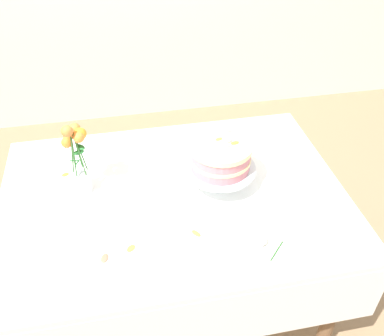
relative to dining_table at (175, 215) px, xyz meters
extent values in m
plane|color=#8C7051|center=(0.00, 0.03, -0.65)|extent=(12.00, 12.00, 0.00)
cube|color=white|center=(0.00, 0.03, 0.08)|extent=(1.40, 1.00, 0.03)
cube|color=white|center=(0.00, -0.47, -0.08)|extent=(1.40, 0.01, 0.29)
cylinder|color=brown|center=(0.60, -0.37, -0.29)|extent=(0.06, 0.06, 0.71)
cylinder|color=brown|center=(-0.60, 0.43, -0.29)|extent=(0.06, 0.06, 0.71)
cylinder|color=brown|center=(0.60, 0.43, -0.29)|extent=(0.06, 0.06, 0.71)
cube|color=white|center=(0.20, 0.04, 0.09)|extent=(0.37, 0.37, 0.00)
cylinder|color=silver|center=(0.20, 0.04, 0.10)|extent=(0.11, 0.11, 0.01)
cylinder|color=silver|center=(0.20, 0.04, 0.14)|extent=(0.03, 0.03, 0.07)
cylinder|color=silver|center=(0.20, 0.04, 0.19)|extent=(0.29, 0.29, 0.01)
cylinder|color=#CC7A84|center=(0.20, 0.04, 0.21)|extent=(0.24, 0.24, 0.04)
cylinder|color=beige|center=(0.20, 0.04, 0.24)|extent=(0.24, 0.24, 0.01)
cylinder|color=#CC7A84|center=(0.20, 0.04, 0.27)|extent=(0.24, 0.24, 0.04)
cylinder|color=beige|center=(0.20, 0.04, 0.30)|extent=(0.25, 0.25, 0.02)
ellipsoid|color=orange|center=(0.25, 0.04, 0.31)|extent=(0.04, 0.03, 0.00)
ellipsoid|color=pink|center=(0.22, 0.02, 0.31)|extent=(0.04, 0.02, 0.00)
ellipsoid|color=pink|center=(0.25, 0.13, 0.31)|extent=(0.04, 0.03, 0.01)
ellipsoid|color=pink|center=(0.23, 0.06, 0.31)|extent=(0.03, 0.03, 0.01)
ellipsoid|color=yellow|center=(0.19, 0.08, 0.31)|extent=(0.03, 0.03, 0.00)
ellipsoid|color=pink|center=(0.20, 0.02, 0.31)|extent=(0.03, 0.03, 0.00)
cylinder|color=silver|center=(-0.36, 0.12, 0.12)|extent=(0.08, 0.08, 0.06)
cone|color=silver|center=(-0.36, 0.12, 0.18)|extent=(0.09, 0.09, 0.05)
cylinder|color=#2D6028|center=(-0.34, 0.13, 0.28)|extent=(0.03, 0.01, 0.17)
sphere|color=orange|center=(-0.33, 0.13, 0.36)|extent=(0.05, 0.05, 0.05)
ellipsoid|color=#236B2D|center=(-0.35, 0.13, 0.28)|extent=(0.05, 0.03, 0.01)
cylinder|color=#2D6028|center=(-0.35, 0.15, 0.28)|extent=(0.01, 0.03, 0.18)
sphere|color=orange|center=(-0.35, 0.16, 0.37)|extent=(0.05, 0.05, 0.05)
ellipsoid|color=#236B2D|center=(-0.35, 0.15, 0.28)|extent=(0.03, 0.05, 0.01)
cylinder|color=#2D6028|center=(-0.37, 0.15, 0.27)|extent=(0.02, 0.03, 0.16)
sphere|color=orange|center=(-0.38, 0.16, 0.35)|extent=(0.04, 0.04, 0.04)
cylinder|color=#2D6028|center=(-0.38, 0.13, 0.26)|extent=(0.02, 0.01, 0.15)
sphere|color=orange|center=(-0.39, 0.13, 0.34)|extent=(0.04, 0.04, 0.04)
ellipsoid|color=#236B2D|center=(-0.37, 0.13, 0.25)|extent=(0.05, 0.03, 0.01)
cylinder|color=#2D6028|center=(-0.37, 0.11, 0.30)|extent=(0.01, 0.02, 0.21)
sphere|color=orange|center=(-0.37, 0.10, 0.40)|extent=(0.04, 0.04, 0.04)
ellipsoid|color=#236B2D|center=(-0.36, 0.11, 0.25)|extent=(0.03, 0.05, 0.02)
cylinder|color=#2D6028|center=(-0.34, 0.11, 0.28)|extent=(0.02, 0.02, 0.18)
sphere|color=orange|center=(-0.34, 0.10, 0.37)|extent=(0.04, 0.04, 0.04)
ellipsoid|color=#236B2D|center=(-0.34, 0.12, 0.31)|extent=(0.04, 0.04, 0.02)
cylinder|color=#2D6028|center=(0.31, -0.34, 0.10)|extent=(0.07, 0.08, 0.01)
sphere|color=silver|center=(0.27, -0.30, 0.11)|extent=(0.04, 0.04, 0.04)
ellipsoid|color=yellow|center=(-0.20, -0.23, 0.09)|extent=(0.04, 0.04, 0.00)
ellipsoid|color=yellow|center=(0.05, -0.20, 0.09)|extent=(0.04, 0.05, 0.00)
ellipsoid|color=#E56B51|center=(-0.29, -0.26, 0.10)|extent=(0.04, 0.05, 0.01)
ellipsoid|color=orange|center=(-0.44, 0.24, 0.10)|extent=(0.04, 0.03, 0.01)
camera|label=1|loc=(-0.18, -1.25, 1.27)|focal=39.72mm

